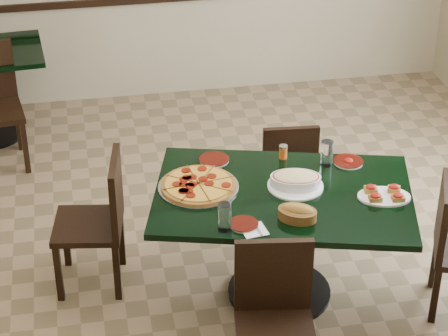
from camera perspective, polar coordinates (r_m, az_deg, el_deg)
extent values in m
plane|color=#81684A|center=(5.69, 0.39, -6.99)|extent=(5.50, 5.50, 0.00)
cube|color=black|center=(5.13, 3.88, -1.81)|extent=(1.70, 1.32, 0.04)
cylinder|color=black|center=(5.34, 3.74, -5.19)|extent=(0.13, 0.13, 0.71)
cylinder|color=black|center=(5.55, 3.62, -8.03)|extent=(0.64, 0.64, 0.03)
cube|color=black|center=(6.06, 4.02, -0.13)|extent=(0.40, 0.40, 0.04)
cube|color=black|center=(5.81, 4.36, 0.89)|extent=(0.38, 0.07, 0.40)
cube|color=black|center=(6.32, 5.12, -0.88)|extent=(0.04, 0.04, 0.36)
cube|color=black|center=(6.06, 5.65, -2.43)|extent=(0.04, 0.04, 0.36)
cube|color=black|center=(6.27, 2.31, -1.03)|extent=(0.04, 0.04, 0.36)
cube|color=black|center=(6.01, 2.71, -2.61)|extent=(0.04, 0.04, 0.36)
cube|color=black|center=(4.63, 3.38, -10.75)|extent=(0.47, 0.47, 0.04)
cube|color=black|center=(4.62, 3.25, -6.99)|extent=(0.41, 0.10, 0.44)
cube|color=black|center=(5.25, 14.09, -3.09)|extent=(0.19, 0.39, 0.43)
cube|color=black|center=(5.37, 13.62, -8.09)|extent=(0.05, 0.05, 0.39)
cube|color=black|center=(5.64, 13.59, -5.94)|extent=(0.05, 0.05, 0.39)
cube|color=black|center=(5.46, -8.88, -3.75)|extent=(0.48, 0.48, 0.04)
cube|color=black|center=(5.30, -7.06, -1.57)|extent=(0.10, 0.42, 0.45)
cube|color=black|center=(5.75, -10.29, -4.59)|extent=(0.05, 0.05, 0.41)
cube|color=black|center=(5.71, -6.73, -4.57)|extent=(0.05, 0.05, 0.41)
cube|color=black|center=(5.47, -10.76, -6.76)|extent=(0.05, 0.05, 0.41)
cube|color=black|center=(5.42, -7.00, -6.76)|extent=(0.05, 0.05, 0.41)
cube|color=black|center=(6.82, -12.85, 1.30)|extent=(0.05, 0.05, 0.43)
cube|color=black|center=(7.15, -13.28, 2.73)|extent=(0.05, 0.05, 0.43)
cylinder|color=silver|center=(5.15, -1.68, -1.25)|extent=(0.48, 0.48, 0.01)
cylinder|color=brown|center=(5.15, -1.68, -1.13)|extent=(0.45, 0.45, 0.02)
cylinder|color=orange|center=(5.14, -1.68, -1.03)|extent=(0.40, 0.40, 0.01)
cylinder|color=silver|center=(5.18, 4.68, -1.17)|extent=(0.33, 0.33, 0.01)
ellipsoid|color=#CDBD8D|center=(5.14, 4.71, -0.56)|extent=(0.30, 0.22, 0.04)
ellipsoid|color=olive|center=(4.87, 4.82, -2.79)|extent=(0.21, 0.17, 0.08)
cylinder|color=silver|center=(4.83, 1.29, -3.71)|extent=(0.16, 0.16, 0.01)
cylinder|color=#350703|center=(4.82, 1.29, -3.64)|extent=(0.16, 0.16, 0.00)
cylinder|color=silver|center=(5.45, 8.12, 0.40)|extent=(0.18, 0.18, 0.01)
cylinder|color=#350703|center=(5.45, 8.13, 0.46)|extent=(0.18, 0.18, 0.00)
ellipsoid|color=#A71308|center=(5.45, 8.13, 0.49)|extent=(0.06, 0.06, 0.03)
cylinder|color=silver|center=(5.42, -0.64, 0.54)|extent=(0.18, 0.18, 0.01)
cylinder|color=#350703|center=(5.42, -0.64, 0.60)|extent=(0.19, 0.19, 0.00)
cube|color=white|center=(4.79, 1.97, -4.07)|extent=(0.15, 0.15, 0.00)
cube|color=silver|center=(4.79, 2.20, -4.01)|extent=(0.03, 0.13, 0.00)
cylinder|color=white|center=(5.38, 6.73, 0.95)|extent=(0.08, 0.08, 0.16)
cylinder|color=white|center=(4.75, 0.06, -3.22)|extent=(0.08, 0.08, 0.16)
cylinder|color=#D15A16|center=(5.44, 3.88, 1.02)|extent=(0.05, 0.05, 0.08)
cylinder|color=silver|center=(5.42, 3.90, 1.41)|extent=(0.05, 0.05, 0.01)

